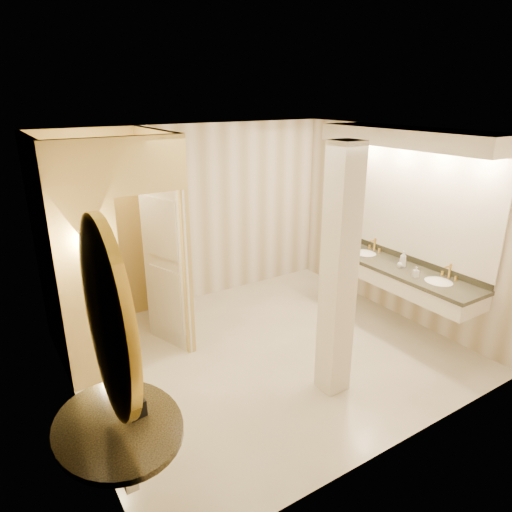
{
  "coord_description": "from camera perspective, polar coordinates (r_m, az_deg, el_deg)",
  "views": [
    {
      "loc": [
        -2.83,
        -4.18,
        3.11
      ],
      "look_at": [
        -0.04,
        0.2,
        1.25
      ],
      "focal_mm": 32.0,
      "sensor_mm": 36.0,
      "label": 1
    }
  ],
  "objects": [
    {
      "name": "floor",
      "position": [
        5.93,
        1.36,
        -11.9
      ],
      "size": [
        4.5,
        4.5,
        0.0
      ],
      "primitive_type": "plane",
      "color": "beige",
      "rests_on": "ground"
    },
    {
      "name": "ceiling",
      "position": [
        5.07,
        1.61,
        15.09
      ],
      "size": [
        4.5,
        4.5,
        0.0
      ],
      "primitive_type": "plane",
      "rotation": [
        3.14,
        0.0,
        0.0
      ],
      "color": "silver",
      "rests_on": "wall_back"
    },
    {
      "name": "wall_back",
      "position": [
        7.02,
        -7.69,
        5.04
      ],
      "size": [
        4.5,
        0.02,
        2.7
      ],
      "primitive_type": "cube",
      "color": "silver",
      "rests_on": "floor"
    },
    {
      "name": "wall_front",
      "position": [
        3.98,
        17.88,
        -7.52
      ],
      "size": [
        4.5,
        0.02,
        2.7
      ],
      "primitive_type": "cube",
      "color": "silver",
      "rests_on": "floor"
    },
    {
      "name": "wall_left",
      "position": [
        4.57,
        -22.7,
        -4.51
      ],
      "size": [
        0.02,
        4.0,
        2.7
      ],
      "primitive_type": "cube",
      "color": "silver",
      "rests_on": "floor"
    },
    {
      "name": "wall_right",
      "position": [
        6.81,
        17.43,
        3.84
      ],
      "size": [
        0.02,
        4.0,
        2.7
      ],
      "primitive_type": "cube",
      "color": "silver",
      "rests_on": "floor"
    },
    {
      "name": "toilet_closet",
      "position": [
        5.7,
        -13.49,
        1.56
      ],
      "size": [
        1.5,
        1.55,
        2.7
      ],
      "color": "#EDD07C",
      "rests_on": "floor"
    },
    {
      "name": "wall_sconce",
      "position": [
        4.9,
        -20.53,
        2.12
      ],
      "size": [
        0.14,
        0.14,
        0.42
      ],
      "color": "gold",
      "rests_on": "toilet_closet"
    },
    {
      "name": "vanity",
      "position": [
        6.34,
        18.25,
        5.23
      ],
      "size": [
        0.75,
        2.57,
        2.09
      ],
      "color": "silver",
      "rests_on": "floor"
    },
    {
      "name": "console_shelf",
      "position": [
        3.35,
        -17.41,
        -12.94
      ],
      "size": [
        1.12,
        1.12,
        2.01
      ],
      "color": "black",
      "rests_on": "floor"
    },
    {
      "name": "pillar",
      "position": [
        4.74,
        10.29,
        -2.37
      ],
      "size": [
        0.28,
        0.28,
        2.7
      ],
      "primitive_type": "cube",
      "color": "silver",
      "rests_on": "floor"
    },
    {
      "name": "tissue_box",
      "position": [
        3.62,
        -14.86,
        -17.84
      ],
      "size": [
        0.15,
        0.15,
        0.13
      ],
      "primitive_type": "cube",
      "rotation": [
        0.0,
        0.0,
        0.16
      ],
      "color": "black",
      "rests_on": "console_shelf"
    },
    {
      "name": "toilet",
      "position": [
        6.53,
        -21.81,
        -6.51
      ],
      "size": [
        0.55,
        0.81,
        0.76
      ],
      "primitive_type": "imported",
      "rotation": [
        0.0,
        0.0,
        2.96
      ],
      "color": "white",
      "rests_on": "floor"
    },
    {
      "name": "soap_bottle_a",
      "position": [
        6.2,
        19.36,
        -1.89
      ],
      "size": [
        0.08,
        0.08,
        0.14
      ],
      "primitive_type": "imported",
      "rotation": [
        0.0,
        0.0,
        -0.31
      ],
      "color": "beige",
      "rests_on": "vanity"
    },
    {
      "name": "soap_bottle_b",
      "position": [
        6.47,
        17.6,
        -0.92
      ],
      "size": [
        0.11,
        0.11,
        0.11
      ],
      "primitive_type": "imported",
      "rotation": [
        0.0,
        0.0,
        -0.39
      ],
      "color": "silver",
      "rests_on": "vanity"
    },
    {
      "name": "soap_bottle_c",
      "position": [
        6.47,
        17.9,
        -0.38
      ],
      "size": [
        0.1,
        0.1,
        0.23
      ],
      "primitive_type": "imported",
      "rotation": [
        0.0,
        0.0,
        -0.16
      ],
      "color": "#C6B28C",
      "rests_on": "vanity"
    }
  ]
}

